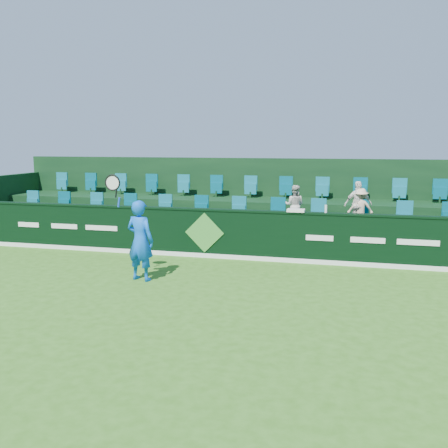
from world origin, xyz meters
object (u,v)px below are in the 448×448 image
(drinks_bottle, at_px, (326,209))
(spectator_left, at_px, (294,205))
(spectator_right, at_px, (360,208))
(spectator_middle, at_px, (358,205))
(tennis_player, at_px, (140,240))
(towel, at_px, (296,210))

(drinks_bottle, bearing_deg, spectator_left, 129.55)
(spectator_right, bearing_deg, spectator_middle, -7.05)
(spectator_right, bearing_deg, tennis_player, 30.21)
(towel, relative_size, drinks_bottle, 2.21)
(tennis_player, xyz_separation_m, spectator_middle, (4.85, 3.73, 0.51))
(spectator_left, xyz_separation_m, spectator_middle, (1.74, 0.00, 0.07))
(spectator_middle, distance_m, drinks_bottle, 1.39)
(spectator_left, relative_size, towel, 2.54)
(spectator_middle, height_order, towel, spectator_middle)
(spectator_left, distance_m, spectator_middle, 1.74)
(tennis_player, height_order, towel, tennis_player)
(spectator_left, xyz_separation_m, towel, (0.16, -1.12, 0.01))
(spectator_middle, relative_size, drinks_bottle, 6.31)
(drinks_bottle, bearing_deg, tennis_player, -147.04)
(tennis_player, relative_size, spectator_middle, 1.90)
(spectator_middle, distance_m, spectator_right, 0.12)
(spectator_right, distance_m, drinks_bottle, 1.43)
(tennis_player, relative_size, spectator_right, 2.24)
(towel, xyz_separation_m, drinks_bottle, (0.77, 0.00, 0.07))
(spectator_right, relative_size, towel, 2.42)
(spectator_left, distance_m, drinks_bottle, 1.45)
(spectator_left, distance_m, towel, 1.13)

